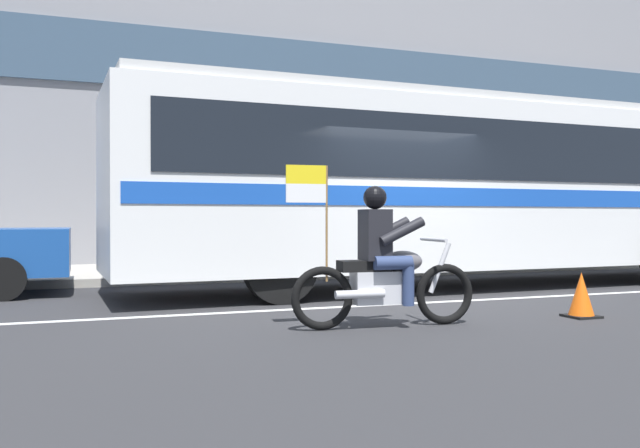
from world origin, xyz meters
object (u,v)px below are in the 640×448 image
at_px(transit_bus, 467,180).
at_px(motorcycle_with_rider, 383,267).
at_px(fire_hydrant, 182,253).
at_px(traffic_cone, 581,296).

xyz_separation_m(transit_bus, motorcycle_with_rider, (-3.33, -3.48, -1.22)).
distance_m(transit_bus, fire_hydrant, 5.66).
height_order(transit_bus, traffic_cone, transit_bus).
height_order(transit_bus, fire_hydrant, transit_bus).
bearing_deg(traffic_cone, fire_hydrant, 119.05).
bearing_deg(motorcycle_with_rider, fire_hydrant, 100.23).
bearing_deg(fire_hydrant, traffic_cone, -60.95).
bearing_deg(traffic_cone, motorcycle_with_rider, 175.93).
height_order(fire_hydrant, traffic_cone, fire_hydrant).
relative_size(transit_bus, motorcycle_with_rider, 5.65).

